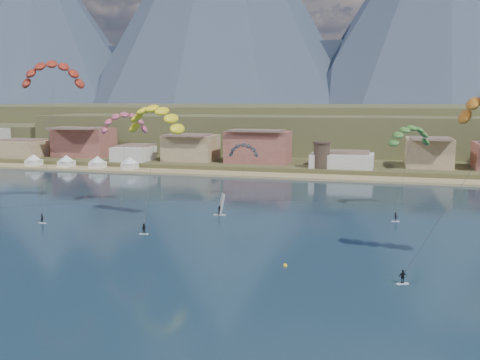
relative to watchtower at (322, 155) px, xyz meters
The scene contains 15 objects.
ground 114.29m from the watchtower, 92.51° to the right, with size 2400.00×2400.00×0.00m, color black.
beach 11.25m from the watchtower, 122.01° to the right, with size 2200.00×12.00×0.90m.
land 446.07m from the watchtower, 90.64° to the left, with size 2200.00×900.00×4.00m.
foothills 119.77m from the watchtower, 81.65° to the left, with size 940.00×210.00×18.00m.
mountain_ridge 724.36m from the watchtower, 91.58° to the left, with size 2060.00×480.00×400.00m.
town 45.73m from the watchtower, 169.92° to the left, with size 400.00×24.00×12.00m.
watchtower is the anchor object (origin of this frame).
beach_tents 81.69m from the watchtower, behind, with size 43.40×6.40×5.00m.
kitesurfer_red 88.54m from the watchtower, 125.62° to the right, with size 14.35×19.35×34.07m.
kitesurfer_yellow 80.65m from the watchtower, 107.26° to the right, with size 13.21×13.90×24.26m.
kitesurfer_green 57.64m from the watchtower, 64.54° to the right, with size 10.46×17.23×20.76m.
distant_kite_pink 75.00m from the watchtower, 118.95° to the right, with size 11.10×8.89×22.79m.
distant_kite_dark 47.85m from the watchtower, 107.00° to the right, with size 7.88×5.96×15.18m.
windsurfer 68.13m from the watchtower, 101.34° to the right, with size 2.62×2.86×4.56m.
buoy 97.84m from the watchtower, 86.51° to the right, with size 0.62×0.62×0.62m.
Camera 1 is at (24.23, -58.71, 24.18)m, focal length 40.65 mm.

